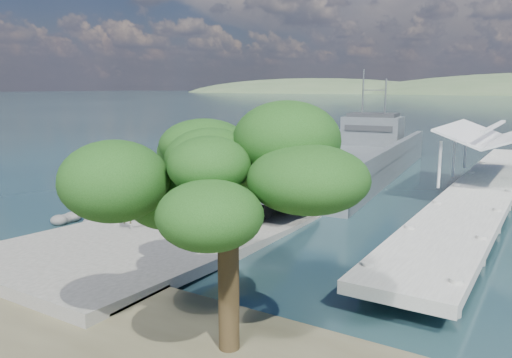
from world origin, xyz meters
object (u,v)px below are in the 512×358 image
Objects in this scene: soldier at (127,214)px; overhang_tree at (222,170)px; military_truck at (246,186)px; pier at (488,177)px; landing_craft at (345,165)px.

overhang_tree reaches higher than soldier.
overhang_tree is at bearing -60.10° from military_truck.
pier is at bearing 81.53° from overhang_tree.
landing_craft reaches higher than pier.
landing_craft reaches higher than soldier.
pier is 5.54× the size of military_truck.
overhang_tree is at bearing -98.47° from pier.
soldier is at bearing -101.11° from landing_craft.
landing_craft is at bearing 105.18° from overhang_tree.
soldier is at bearing -125.91° from pier.
landing_craft is 4.56× the size of military_truck.
military_truck is at bearing 120.09° from overhang_tree.
pier is 5.72× the size of overhang_tree.
landing_craft is 24.60m from soldier.
pier is at bearing -23.87° from landing_craft.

